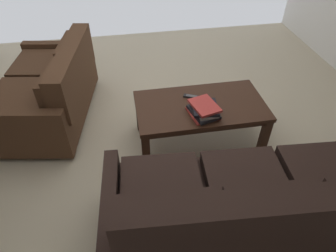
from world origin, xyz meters
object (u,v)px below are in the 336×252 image
(sofa_main, at_px, (250,210))
(coffee_table, at_px, (200,110))
(book_stack, at_px, (204,110))
(tv_remote, at_px, (192,97))
(loveseat_near, at_px, (50,90))

(sofa_main, distance_m, coffee_table, 1.12)
(sofa_main, relative_size, coffee_table, 1.69)
(book_stack, distance_m, tv_remote, 0.29)
(coffee_table, relative_size, tv_remote, 7.53)
(book_stack, height_order, tv_remote, book_stack)
(coffee_table, bearing_deg, tv_remote, -63.66)
(sofa_main, height_order, tv_remote, sofa_main)
(coffee_table, bearing_deg, sofa_main, 93.73)
(loveseat_near, bearing_deg, sofa_main, 131.13)
(sofa_main, relative_size, book_stack, 6.33)
(loveseat_near, bearing_deg, tv_remote, 159.07)
(tv_remote, bearing_deg, sofa_main, 96.16)
(sofa_main, bearing_deg, coffee_table, -86.27)
(loveseat_near, distance_m, coffee_table, 1.63)
(sofa_main, distance_m, loveseat_near, 2.36)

